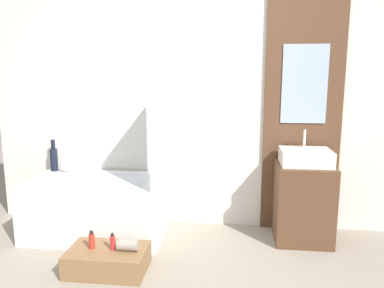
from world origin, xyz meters
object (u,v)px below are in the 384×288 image
at_px(wooden_step_bench, 108,260).
at_px(vase_tall_dark, 54,158).
at_px(bathtub, 97,207).
at_px(vase_round_light, 66,166).
at_px(bottle_soap_primary, 92,241).
at_px(sink, 305,157).
at_px(bottle_soap_secondary, 113,242).

xyz_separation_m(wooden_step_bench, vase_tall_dark, (-0.88, 0.95, 0.59)).
bearing_deg(wooden_step_bench, bathtub, 116.06).
bearing_deg(wooden_step_bench, vase_round_light, 128.90).
bearing_deg(bottle_soap_primary, sink, 23.84).
bearing_deg(vase_round_light, wooden_step_bench, -51.10).
height_order(wooden_step_bench, sink, sink).
distance_m(wooden_step_bench, bottle_soap_primary, 0.20).
xyz_separation_m(bathtub, vase_round_light, (-0.42, 0.26, 0.33)).
xyz_separation_m(wooden_step_bench, vase_round_light, (-0.75, 0.92, 0.52)).
xyz_separation_m(wooden_step_bench, bottle_soap_primary, (-0.12, 0.00, 0.16)).
distance_m(wooden_step_bench, sink, 1.93).
relative_size(bathtub, vase_tall_dark, 3.95).
distance_m(vase_round_light, bottle_soap_secondary, 1.27).
bearing_deg(vase_round_light, sink, -3.74).
distance_m(vase_tall_dark, bottle_soap_secondary, 1.39).
relative_size(bathtub, bottle_soap_secondary, 9.48).
bearing_deg(wooden_step_bench, sink, 25.43).
relative_size(sink, bottle_soap_secondary, 3.30).
height_order(bottle_soap_primary, bottle_soap_secondary, bottle_soap_primary).
bearing_deg(sink, wooden_step_bench, -154.57).
bearing_deg(sink, bathtub, -176.86).
xyz_separation_m(vase_round_light, bottle_soap_secondary, (0.79, -0.92, -0.37)).
relative_size(bathtub, sink, 2.87).
bearing_deg(vase_tall_dark, bottle_soap_secondary, -45.62).
bearing_deg(vase_round_light, vase_tall_dark, 171.32).
xyz_separation_m(bottle_soap_primary, bottle_soap_secondary, (0.17, 0.00, -0.00)).
xyz_separation_m(wooden_step_bench, sink, (1.62, 0.77, 0.71)).
height_order(bathtub, bottle_soap_secondary, bathtub).
bearing_deg(bottle_soap_secondary, vase_round_light, 130.59).
bearing_deg(bathtub, bottle_soap_secondary, -60.82).
relative_size(vase_tall_dark, bottle_soap_primary, 2.23).
bearing_deg(bottle_soap_primary, vase_tall_dark, 128.65).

